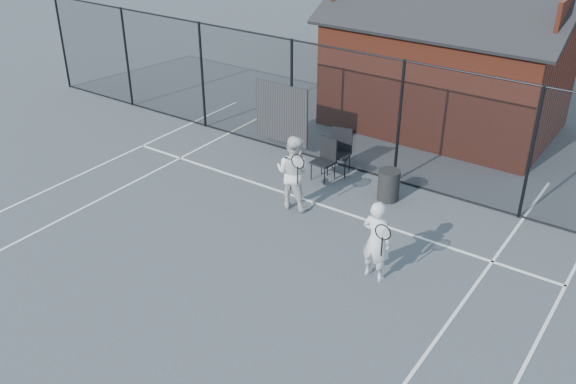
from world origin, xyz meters
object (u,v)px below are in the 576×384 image
Objects in this scene: chair_left at (339,153)px; waste_bin at (389,185)px; clubhouse at (447,70)px; player_back at (293,172)px; player_front at (376,240)px; chair_right at (323,160)px.

waste_bin is at bearing -32.17° from chair_left.
clubhouse reaches higher than player_back.
clubhouse reaches higher than player_front.
player_back is 2.02m from chair_left.
clubhouse reaches higher than chair_left.
player_back is (-2.74, 1.34, 0.05)m from player_front.
clubhouse is at bearing 82.81° from player_back.
clubhouse reaches higher than chair_right.
player_back is 2.24m from waste_bin.
player_front is at bearing -26.04° from player_back.
clubhouse is 5.11m from chair_right.
waste_bin is at bearing 43.27° from player_back.
chair_left is at bearing 90.52° from player_back.
chair_right is 1.38× the size of waste_bin.
player_front is at bearing -75.99° from clubhouse.
player_back is 1.56× the size of chair_left.
chair_right reaches higher than waste_bin.
chair_left is at bearing 162.74° from waste_bin.
player_back reaches higher than waste_bin.
waste_bin is (1.59, 1.50, -0.49)m from player_back.
player_front is (1.93, -7.74, -0.81)m from clubhouse.
player_front reaches higher than chair_left.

